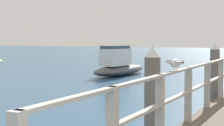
{
  "coord_description": "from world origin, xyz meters",
  "views": [
    {
      "loc": [
        0.57,
        -1.42,
        2.02
      ],
      "look_at": [
        -3.92,
        7.42,
        1.37
      ],
      "focal_mm": 60.06,
      "sensor_mm": 36.0,
      "label": 1
    }
  ],
  "objects_px": {
    "dock_piling_near": "(152,99)",
    "boat_2": "(118,66)",
    "dock_piling_far": "(215,74)",
    "seagull_foreground": "(175,63)"
  },
  "relations": [
    {
      "from": "seagull_foreground",
      "to": "boat_2",
      "type": "relative_size",
      "value": 0.1
    },
    {
      "from": "dock_piling_far",
      "to": "boat_2",
      "type": "bearing_deg",
      "value": 133.66
    },
    {
      "from": "dock_piling_near",
      "to": "boat_2",
      "type": "xyz_separation_m",
      "value": [
        -6.58,
        12.18,
        -0.41
      ]
    },
    {
      "from": "dock_piling_near",
      "to": "boat_2",
      "type": "relative_size",
      "value": 0.39
    },
    {
      "from": "dock_piling_near",
      "to": "seagull_foreground",
      "type": "bearing_deg",
      "value": 17.17
    },
    {
      "from": "dock_piling_near",
      "to": "boat_2",
      "type": "bearing_deg",
      "value": 118.4
    },
    {
      "from": "dock_piling_near",
      "to": "seagull_foreground",
      "type": "xyz_separation_m",
      "value": [
        0.38,
        0.12,
        0.64
      ]
    },
    {
      "from": "dock_piling_far",
      "to": "dock_piling_near",
      "type": "bearing_deg",
      "value": -90.0
    },
    {
      "from": "dock_piling_far",
      "to": "seagull_foreground",
      "type": "xyz_separation_m",
      "value": [
        0.38,
        -5.16,
        0.64
      ]
    },
    {
      "from": "dock_piling_far",
      "to": "boat_2",
      "type": "distance_m",
      "value": 9.54
    }
  ]
}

